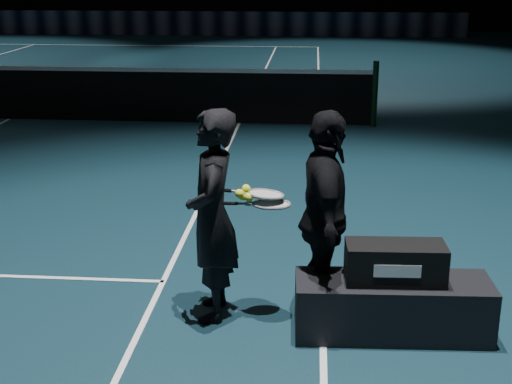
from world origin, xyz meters
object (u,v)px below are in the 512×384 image
racket_lower (272,204)px  racket_upper (265,194)px  player_bench (392,307)px  player_b (325,218)px  racket_bag (395,263)px  player_a (212,216)px  tennis_balls (246,194)px

racket_lower → racket_upper: 0.09m
player_bench → player_b: (-0.51, 0.22, 0.61)m
player_b → racket_lower: player_b is taller
racket_bag → racket_lower: bearing=164.6°
racket_bag → player_a: player_a is taller
player_a → racket_lower: size_ratio=2.42×
player_a → tennis_balls: 0.31m
racket_bag → player_b: bearing=154.2°
player_bench → racket_bag: (0.00, 0.00, 0.36)m
player_bench → racket_lower: racket_lower is taller
racket_upper → tennis_balls: tennis_balls is taller
tennis_balls → player_b: bearing=1.0°
player_bench → racket_upper: (-0.96, 0.25, 0.77)m
racket_bag → racket_upper: 1.08m
racket_bag → tennis_balls: (-1.11, 0.21, 0.42)m
player_b → racket_bag: bearing=-118.6°
tennis_balls → racket_bag: bearing=-10.8°
player_bench → racket_lower: 1.18m
player_bench → tennis_balls: (-1.11, 0.21, 0.78)m
player_b → racket_upper: bearing=81.3°
racket_bag → racket_lower: (-0.91, 0.21, 0.35)m
racket_lower → racket_upper: racket_upper is taller
player_bench → racket_upper: 1.26m
player_a → player_b: bearing=86.5°
racket_lower → tennis_balls: size_ratio=5.67×
racket_upper → racket_lower: bearing=-42.7°
racket_bag → racket_upper: (-0.96, 0.25, 0.42)m
player_bench → racket_bag: bearing=0.0°
racket_bag → player_b: player_b is taller
player_a → racket_lower: player_a is taller
racket_lower → tennis_balls: 0.21m
player_bench → racket_upper: size_ratio=2.11×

